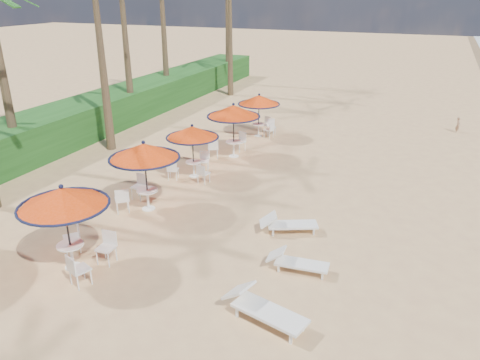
# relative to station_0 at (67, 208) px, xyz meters

# --- Properties ---
(ground) EXTENTS (160.00, 160.00, 0.00)m
(ground) POSITION_rel_station_0_xyz_m (5.01, 0.44, -1.90)
(ground) COLOR tan
(ground) RESTS_ON ground
(scrub_hedge) EXTENTS (3.00, 40.00, 1.80)m
(scrub_hedge) POSITION_rel_station_0_xyz_m (-8.49, 11.44, -1.00)
(scrub_hedge) COLOR #194716
(scrub_hedge) RESTS_ON ground
(station_0) EXTENTS (2.49, 2.49, 2.59)m
(station_0) POSITION_rel_station_0_xyz_m (0.00, 0.00, 0.00)
(station_0) COLOR black
(station_0) RESTS_ON ground
(station_1) EXTENTS (2.50, 2.50, 2.61)m
(station_1) POSITION_rel_station_0_xyz_m (-0.25, 4.07, 0.09)
(station_1) COLOR black
(station_1) RESTS_ON ground
(station_2) EXTENTS (2.21, 2.21, 2.30)m
(station_2) POSITION_rel_station_0_xyz_m (-0.11, 7.51, -0.21)
(station_2) COLOR black
(station_2) RESTS_ON ground
(station_3) EXTENTS (2.49, 2.49, 2.60)m
(station_3) POSITION_rel_station_0_xyz_m (0.39, 10.53, 0.08)
(station_3) COLOR black
(station_3) RESTS_ON ground
(station_4) EXTENTS (2.24, 2.26, 2.33)m
(station_4) POSITION_rel_station_0_xyz_m (0.44, 14.14, -0.19)
(station_4) COLOR black
(station_4) RESTS_ON ground
(lounger_near) EXTENTS (2.27, 1.22, 0.78)m
(lounger_near) POSITION_rel_station_0_xyz_m (5.75, -0.13, -1.53)
(lounger_near) COLOR white
(lounger_near) RESTS_ON ground
(lounger_mid) EXTENTS (1.79, 0.69, 0.63)m
(lounger_mid) POSITION_rel_station_0_xyz_m (5.90, 2.25, -1.60)
(lounger_mid) COLOR white
(lounger_mid) RESTS_ON ground
(lounger_far) EXTENTS (1.96, 1.33, 0.68)m
(lounger_far) POSITION_rel_station_0_xyz_m (4.99, 4.32, -1.58)
(lounger_far) COLOR white
(lounger_far) RESTS_ON ground
(person) EXTENTS (0.23, 0.34, 0.92)m
(person) POSITION_rel_station_0_xyz_m (10.34, 19.00, -1.44)
(person) COLOR #96694C
(person) RESTS_ON ground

